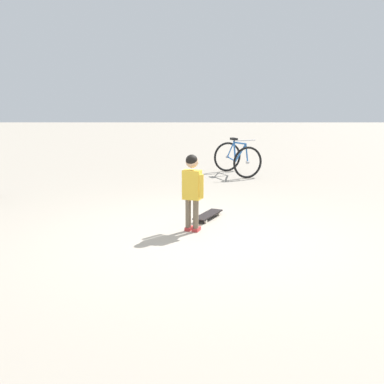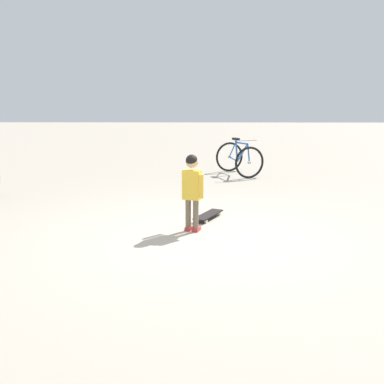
% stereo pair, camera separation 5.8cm
% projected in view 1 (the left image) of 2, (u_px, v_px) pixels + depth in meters
% --- Properties ---
extents(ground_plane, '(50.00, 50.00, 0.00)m').
position_uv_depth(ground_plane, '(203.00, 238.00, 6.14)').
color(ground_plane, '#9E9384').
extents(child_person, '(0.32, 0.30, 1.06)m').
position_uv_depth(child_person, '(192.00, 184.00, 6.33)').
color(child_person, brown).
rests_on(child_person, ground).
extents(skateboard, '(0.71, 0.48, 0.07)m').
position_uv_depth(skateboard, '(208.00, 215.00, 7.09)').
color(skateboard, black).
rests_on(skateboard, ground).
extents(bicycle_mid, '(1.26, 1.06, 0.85)m').
position_uv_depth(bicycle_mid, '(237.00, 158.00, 10.88)').
color(bicycle_mid, black).
rests_on(bicycle_mid, ground).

